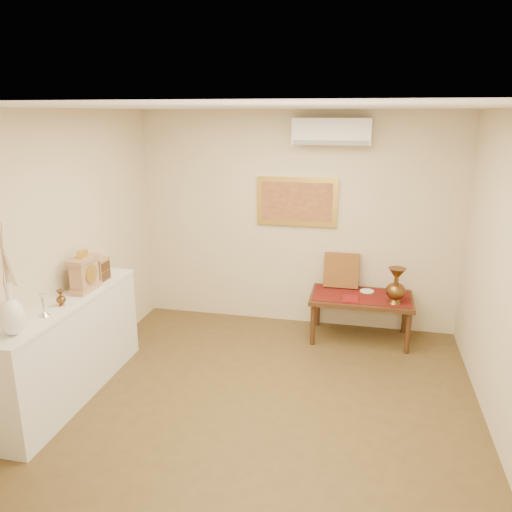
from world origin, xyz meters
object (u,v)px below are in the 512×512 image
(brass_urn_tall, at_px, (396,282))
(wooden_chest, at_px, (99,269))
(low_table, at_px, (361,301))
(display_ledge, at_px, (73,348))
(mantel_clock, at_px, (84,274))
(white_vase, at_px, (5,269))

(brass_urn_tall, xyz_separation_m, wooden_chest, (-3.04, -1.13, 0.29))
(low_table, bearing_deg, wooden_chest, -154.07)
(display_ledge, relative_size, mantel_clock, 4.93)
(white_vase, height_order, low_table, white_vase)
(brass_urn_tall, bearing_deg, display_ledge, -150.69)
(brass_urn_tall, distance_m, display_ledge, 3.51)
(brass_urn_tall, xyz_separation_m, mantel_clock, (-3.02, -1.43, 0.34))
(mantel_clock, distance_m, low_table, 3.16)
(wooden_chest, bearing_deg, brass_urn_tall, 20.36)
(brass_urn_tall, height_order, display_ledge, brass_urn_tall)
(white_vase, relative_size, low_table, 0.90)
(white_vase, height_order, mantel_clock, white_vase)
(wooden_chest, distance_m, low_table, 3.03)
(brass_urn_tall, xyz_separation_m, low_table, (-0.38, 0.17, -0.33))
(brass_urn_tall, relative_size, mantel_clock, 1.23)
(white_vase, xyz_separation_m, mantel_clock, (0.01, 1.04, -0.36))
(brass_urn_tall, bearing_deg, wooden_chest, -159.64)
(white_vase, bearing_deg, wooden_chest, 90.37)
(display_ledge, distance_m, low_table, 3.27)
(wooden_chest, bearing_deg, low_table, 25.93)
(low_table, bearing_deg, display_ledge, -144.90)
(display_ledge, distance_m, wooden_chest, 0.85)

